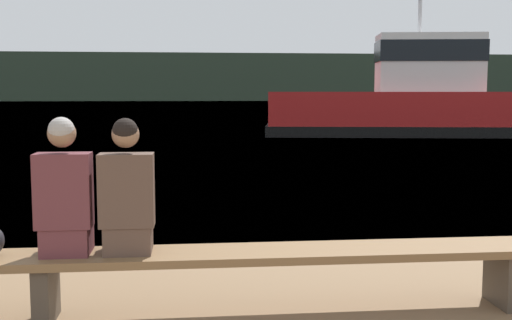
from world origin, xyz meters
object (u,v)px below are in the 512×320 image
bench_main (45,267)px  person_right (127,195)px  tugboat_red (417,104)px  person_left (64,195)px

bench_main → person_right: size_ratio=7.63×
person_right → tugboat_red: tugboat_red is taller
bench_main → person_right: bearing=-0.0°
person_left → person_right: person_left is taller
person_left → person_right: size_ratio=1.01×
tugboat_red → person_left: bearing=162.8°
person_left → person_right: bearing=0.0°
person_left → person_right: 0.44m
person_left → person_right: (0.44, 0.00, -0.01)m
person_right → tugboat_red: 21.19m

